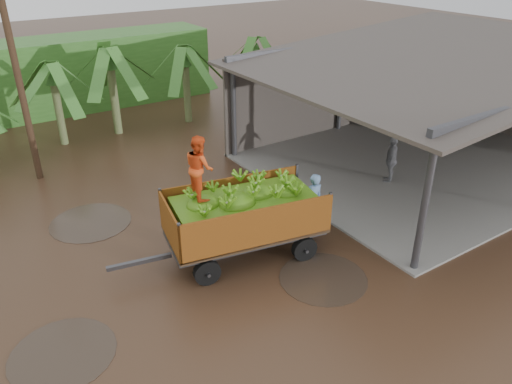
# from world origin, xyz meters

# --- Properties ---
(ground) EXTENTS (100.00, 100.00, 0.00)m
(ground) POSITION_xyz_m (0.00, 0.00, 0.00)
(ground) COLOR black
(ground) RESTS_ON ground
(packing_shed) EXTENTS (12.78, 10.80, 4.76)m
(packing_shed) POSITION_xyz_m (11.77, 1.77, 2.50)
(packing_shed) COLOR gray
(packing_shed) RESTS_ON ground
(banana_trailer) EXTENTS (6.06, 2.85, 3.69)m
(banana_trailer) POSITION_xyz_m (1.83, -0.50, 1.32)
(banana_trailer) COLOR #AF6119
(banana_trailer) RESTS_ON ground
(man_blue) EXTENTS (0.68, 0.46, 1.82)m
(man_blue) POSITION_xyz_m (4.39, -0.42, 0.91)
(man_blue) COLOR #7298D0
(man_blue) RESTS_ON ground
(man_grey) EXTENTS (1.12, 1.00, 1.82)m
(man_grey) POSITION_xyz_m (8.79, 0.48, 0.91)
(man_grey) COLOR slate
(man_grey) RESTS_ON ground
(utility_pole) EXTENTS (1.20, 0.24, 8.21)m
(utility_pole) POSITION_xyz_m (-1.87, 8.05, 4.16)
(utility_pole) COLOR #47301E
(utility_pole) RESTS_ON ground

